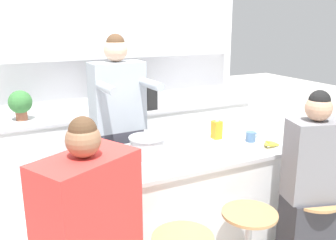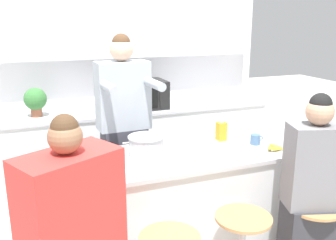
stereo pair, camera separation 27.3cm
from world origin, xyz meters
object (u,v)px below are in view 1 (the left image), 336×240
Objects in this scene: fruit_bowl at (69,179)px; juice_carton at (217,130)px; person_seated_near at (309,198)px; banana_bunch at (270,144)px; bar_stool_rightmost at (309,237)px; person_cooking at (119,141)px; microwave at (129,95)px; potted_plant at (20,103)px; kitchen_island at (172,209)px; coffee_cup_near at (251,137)px; cooking_pot at (147,146)px.

juice_carton reaches higher than fruit_bowl.
banana_bunch is at bearing 107.74° from person_seated_near.
bar_stool_rightmost is 0.37× the size of person_cooking.
microwave is (-0.27, 1.28, 0.09)m from juice_carton.
person_seated_near is 4.87× the size of potted_plant.
juice_carton is 0.57× the size of potted_plant.
person_seated_near reaches higher than kitchen_island.
fruit_bowl is at bearing 178.87° from banana_bunch.
juice_carton is at bearing 125.30° from person_seated_near.
kitchen_island is at bearing 179.15° from coffee_cup_near.
microwave is at bearing 121.82° from person_seated_near.
person_seated_near is at bearing -75.76° from microwave.
fruit_bowl is at bearing -178.60° from person_seated_near.
person_seated_near reaches higher than cooking_pot.
juice_carton is at bearing 108.69° from bar_stool_rightmost.
potted_plant is at bearing 178.35° from microwave.
cooking_pot is 1.89× the size of fruit_bowl.
bar_stool_rightmost is 1.75m from fruit_bowl.
banana_bunch is (-0.00, 0.42, 0.27)m from person_seated_near.
coffee_cup_near is 0.38× the size of potted_plant.
banana_bunch is 2.36m from potted_plant.
cooking_pot reaches higher than coffee_cup_near.
bar_stool_rightmost is 0.73m from banana_bunch.
fruit_bowl is (-1.56, 0.45, 0.28)m from person_seated_near.
kitchen_island is 0.75m from juice_carton.
potted_plant is at bearing 124.37° from person_cooking.
microwave is (1.03, 1.62, 0.13)m from fruit_bowl.
bar_stool_rightmost is 1.34m from cooking_pot.
person_seated_near is at bearing -85.39° from coffee_cup_near.
kitchen_island is at bearing -160.57° from juice_carton.
person_cooking is at bearing 51.67° from fruit_bowl.
bar_stool_rightmost is at bearing -71.31° from juice_carton.
microwave is (0.44, 0.88, 0.20)m from person_cooking.
banana_bunch is at bearing -72.38° from microwave.
juice_carton is at bearing 124.20° from banana_bunch.
person_cooking reaches higher than banana_bunch.
potted_plant is (-1.39, 1.32, 0.10)m from juice_carton.
banana_bunch is 0.95× the size of juice_carton.
potted_plant is at bearing 127.95° from bar_stool_rightmost.
person_cooking reaches higher than juice_carton.
fruit_bowl is 1.17× the size of banana_bunch.
microwave reaches higher than potted_plant.
person_seated_near reaches higher than coffee_cup_near.
person_seated_near is 0.67m from coffee_cup_near.
bar_stool_rightmost is 0.30m from person_seated_near.
person_seated_near is at bearing 135.13° from bar_stool_rightmost.
kitchen_island is 0.94m from fruit_bowl.
coffee_cup_near is at bearing -72.04° from microwave.
kitchen_island is 1.61m from microwave.
banana_bunch is 1.74m from microwave.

